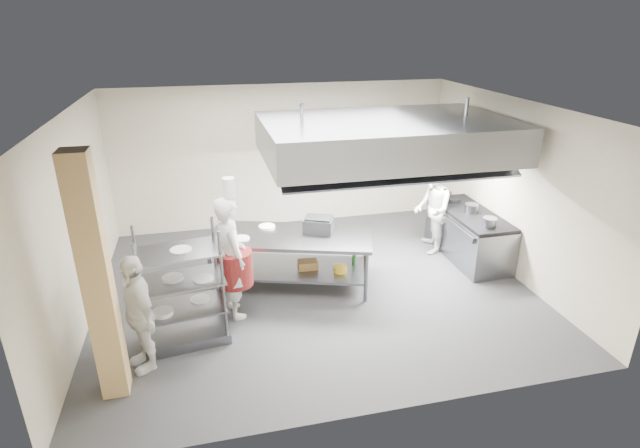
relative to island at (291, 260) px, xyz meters
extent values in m
plane|color=#272729|center=(0.35, -0.21, -0.46)|extent=(7.00, 7.00, 0.00)
plane|color=silver|center=(0.35, -0.21, 2.54)|extent=(7.00, 7.00, 0.00)
plane|color=#B0A48B|center=(0.35, 2.79, 1.04)|extent=(7.00, 0.00, 7.00)
plane|color=#B0A48B|center=(-3.15, -0.21, 1.04)|extent=(0.00, 6.00, 6.00)
plane|color=#B0A48B|center=(3.85, -0.21, 1.04)|extent=(0.00, 6.00, 6.00)
cube|color=tan|center=(-2.55, -2.11, 1.04)|extent=(0.30, 0.30, 3.00)
cube|color=gray|center=(1.65, 0.19, 1.94)|extent=(4.00, 2.50, 0.60)
cube|color=white|center=(0.75, 0.19, 1.62)|extent=(1.60, 0.12, 0.04)
cube|color=white|center=(2.55, 0.19, 1.62)|extent=(1.60, 0.12, 0.04)
cube|color=gray|center=(2.15, 2.63, 1.04)|extent=(1.50, 0.28, 0.04)
cube|color=gray|center=(0.00, 0.00, 0.42)|extent=(2.87, 1.87, 0.06)
cube|color=slate|center=(0.00, 0.00, -0.16)|extent=(2.64, 1.70, 0.04)
cube|color=gray|center=(3.43, 0.29, -0.04)|extent=(0.80, 2.00, 0.84)
cube|color=black|center=(3.43, 0.29, 0.41)|extent=(0.78, 1.96, 0.06)
imported|color=silver|center=(-1.02, -0.70, 0.50)|extent=(0.63, 0.79, 1.90)
imported|color=silver|center=(2.85, 0.69, 0.40)|extent=(0.86, 0.98, 1.71)
imported|color=white|center=(-2.25, -1.69, 0.34)|extent=(0.74, 1.01, 1.59)
cube|color=slate|center=(0.48, 0.04, 0.57)|extent=(0.58, 0.53, 0.23)
cube|color=olive|center=(0.26, -0.12, -0.07)|extent=(0.33, 0.23, 0.14)
cylinder|color=gray|center=(3.42, 0.27, 0.53)|extent=(0.24, 0.24, 0.17)
cylinder|color=silver|center=(-1.72, -1.24, 0.09)|extent=(0.28, 0.28, 0.05)
camera|label=1|loc=(-1.27, -7.41, 3.75)|focal=28.00mm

